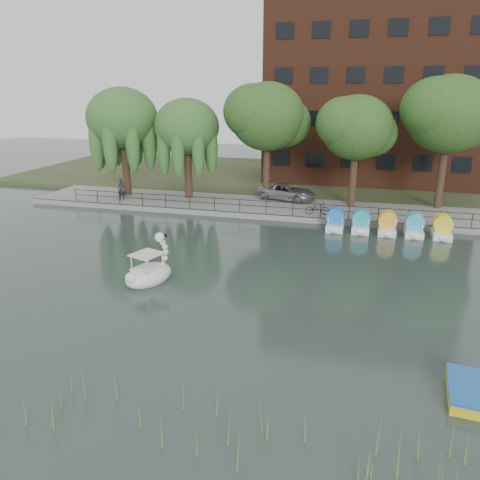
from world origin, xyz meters
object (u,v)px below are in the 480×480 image
at_px(yellow_rowboat, 468,391).
at_px(bicycle, 317,208).
at_px(swan_boat, 149,271).
at_px(pedestrian, 121,188).
at_px(minivan, 287,191).

bearing_deg(yellow_rowboat, bicycle, 114.46).
bearing_deg(swan_boat, pedestrian, 141.85).
height_order(minivan, pedestrian, pedestrian).
height_order(pedestrian, yellow_rowboat, pedestrian).
height_order(bicycle, swan_boat, swan_boat).
xyz_separation_m(pedestrian, yellow_rowboat, (23.02, -20.27, -1.16)).
bearing_deg(yellow_rowboat, swan_boat, 161.85).
bearing_deg(bicycle, swan_boat, 140.41).
height_order(swan_boat, yellow_rowboat, swan_boat).
relative_size(pedestrian, yellow_rowboat, 0.81).
xyz_separation_m(pedestrian, swan_boat, (9.27, -14.29, -0.88)).
bearing_deg(pedestrian, minivan, 4.81).
distance_m(minivan, yellow_rowboat, 25.89).
bearing_deg(minivan, swan_boat, -178.52).
height_order(minivan, swan_boat, swan_boat).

